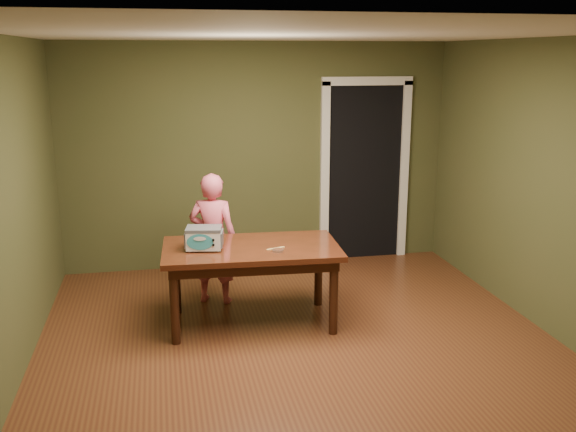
% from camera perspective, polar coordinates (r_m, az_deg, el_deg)
% --- Properties ---
extents(floor, '(5.00, 5.00, 0.00)m').
position_cam_1_polar(floor, '(5.53, 1.51, -12.16)').
color(floor, brown).
rests_on(floor, ground).
extents(room_shell, '(4.52, 5.02, 2.61)m').
position_cam_1_polar(room_shell, '(5.01, 1.64, 5.63)').
color(room_shell, '#444525').
rests_on(room_shell, ground).
extents(doorway, '(1.10, 0.66, 2.25)m').
position_cam_1_polar(doorway, '(8.10, 6.16, 4.18)').
color(doorway, black).
rests_on(doorway, ground).
extents(dining_table, '(1.64, 0.98, 0.75)m').
position_cam_1_polar(dining_table, '(5.90, -3.28, -3.62)').
color(dining_table, '#391A0D').
rests_on(dining_table, floor).
extents(toy_oven, '(0.36, 0.27, 0.21)m').
position_cam_1_polar(toy_oven, '(5.78, -7.48, -1.90)').
color(toy_oven, '#4C4F54').
rests_on(toy_oven, dining_table).
extents(baking_pan, '(0.10, 0.10, 0.02)m').
position_cam_1_polar(baking_pan, '(5.70, -0.89, -3.05)').
color(baking_pan, silver).
rests_on(baking_pan, dining_table).
extents(spatula, '(0.18, 0.08, 0.01)m').
position_cam_1_polar(spatula, '(5.78, -1.11, -2.90)').
color(spatula, tan).
rests_on(spatula, dining_table).
extents(child, '(0.56, 0.47, 1.33)m').
position_cam_1_polar(child, '(6.45, -6.67, -2.01)').
color(child, '#E96079').
rests_on(child, floor).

